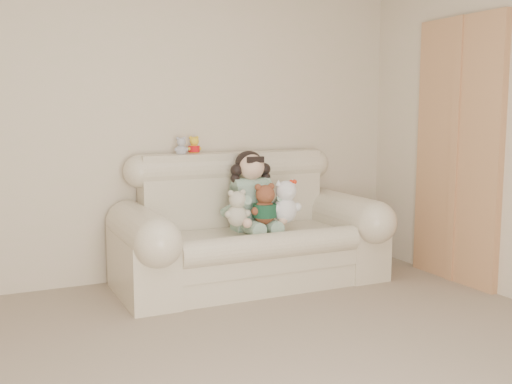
{
  "coord_description": "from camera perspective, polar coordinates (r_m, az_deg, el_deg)",
  "views": [
    {
      "loc": [
        -1.3,
        -2.34,
        1.39
      ],
      "look_at": [
        0.68,
        1.9,
        0.75
      ],
      "focal_mm": 43.04,
      "sensor_mm": 36.0,
      "label": 1
    }
  ],
  "objects": [
    {
      "name": "seated_child",
      "position": [
        4.9,
        -0.45,
        0.21
      ],
      "size": [
        0.39,
        0.48,
        0.65
      ],
      "primitive_type": null,
      "rotation": [
        0.0,
        0.0,
        -0.0
      ],
      "color": "#2D764D",
      "rests_on": "sofa"
    },
    {
      "name": "brown_teddy",
      "position": [
        4.73,
        0.81,
        -0.77
      ],
      "size": [
        0.26,
        0.21,
        0.37
      ],
      "primitive_type": null,
      "rotation": [
        0.0,
        0.0,
        0.13
      ],
      "color": "brown",
      "rests_on": "sofa"
    },
    {
      "name": "wall_back",
      "position": [
        5.01,
        -10.11,
        6.64
      ],
      "size": [
        4.5,
        0.0,
        4.5
      ],
      "primitive_type": "plane",
      "rotation": [
        1.57,
        0.0,
        0.0
      ],
      "color": "beige",
      "rests_on": "ground"
    },
    {
      "name": "white_cat",
      "position": [
        4.79,
        2.75,
        -0.47
      ],
      "size": [
        0.31,
        0.28,
        0.41
      ],
      "primitive_type": null,
      "rotation": [
        0.0,
        0.0,
        0.35
      ],
      "color": "white",
      "rests_on": "sofa"
    },
    {
      "name": "yellow_mini_bear",
      "position": [
        5.02,
        -5.78,
        4.46
      ],
      "size": [
        0.13,
        0.11,
        0.18
      ],
      "primitive_type": null,
      "rotation": [
        0.0,
        0.0,
        -0.22
      ],
      "color": "yellow",
      "rests_on": "sofa"
    },
    {
      "name": "cream_teddy",
      "position": [
        4.65,
        -1.78,
        -1.19
      ],
      "size": [
        0.23,
        0.19,
        0.33
      ],
      "primitive_type": null,
      "rotation": [
        0.0,
        0.0,
        0.13
      ],
      "color": "beige",
      "rests_on": "sofa"
    },
    {
      "name": "sofa",
      "position": [
        4.85,
        -0.5,
        -2.61
      ],
      "size": [
        2.1,
        0.95,
        1.03
      ],
      "primitive_type": null,
      "color": "#FFECCD",
      "rests_on": "floor"
    },
    {
      "name": "grey_mini_plush",
      "position": [
        4.95,
        -6.98,
        4.39
      ],
      "size": [
        0.14,
        0.13,
        0.18
      ],
      "primitive_type": null,
      "rotation": [
        0.0,
        0.0,
        -0.43
      ],
      "color": "silver",
      "rests_on": "sofa"
    },
    {
      "name": "door_panel",
      "position": [
        5.14,
        18.22,
        3.61
      ],
      "size": [
        0.06,
        0.9,
        2.1
      ],
      "primitive_type": "cube",
      "color": "#B6764E",
      "rests_on": "floor"
    }
  ]
}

